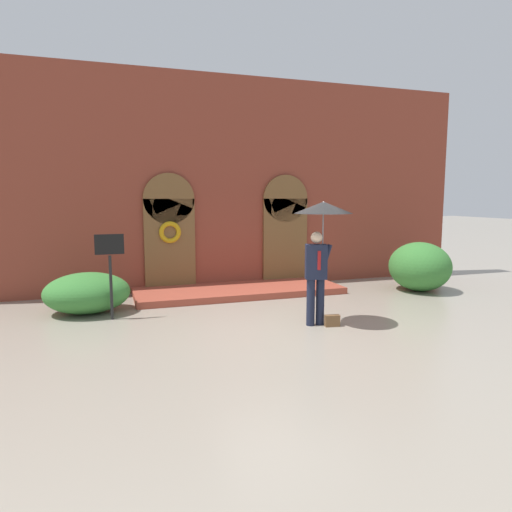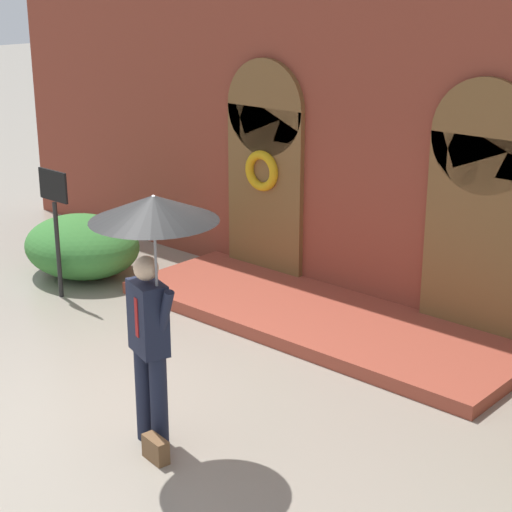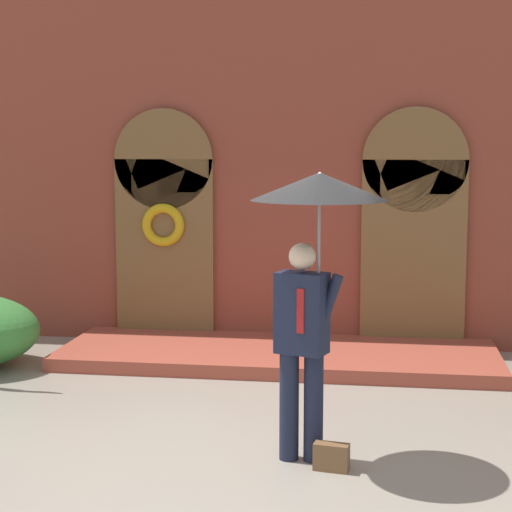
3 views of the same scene
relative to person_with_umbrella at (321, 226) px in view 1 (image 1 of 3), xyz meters
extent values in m
plane|color=gray|center=(-0.68, 0.13, -1.91)|extent=(80.00, 80.00, 0.00)
cube|color=brown|center=(-0.68, 4.33, 0.89)|extent=(14.00, 0.50, 5.60)
cube|color=brown|center=(-2.28, 4.04, -0.71)|extent=(1.30, 0.08, 2.40)
cylinder|color=brown|center=(-2.28, 4.04, 0.49)|extent=(1.30, 0.08, 1.30)
cube|color=brown|center=(0.92, 4.04, -0.71)|extent=(1.30, 0.08, 2.40)
cylinder|color=brown|center=(0.92, 4.04, 0.49)|extent=(1.30, 0.08, 1.30)
torus|color=#C69314|center=(-2.28, 3.97, -0.36)|extent=(0.56, 0.12, 0.56)
cube|color=#98402E|center=(-0.68, 3.18, -1.83)|extent=(5.20, 1.80, 0.16)
cylinder|color=#191E33|center=(-0.20, 0.00, -1.46)|extent=(0.16, 0.16, 0.90)
cylinder|color=#191E33|center=(0.00, 0.00, -1.46)|extent=(0.16, 0.16, 0.90)
cube|color=#191E33|center=(-0.10, 0.00, -0.68)|extent=(0.45, 0.35, 0.66)
cube|color=#A51919|center=(-0.10, -0.13, -0.64)|extent=(0.06, 0.03, 0.36)
sphere|color=beige|center=(-0.10, 0.00, -0.22)|extent=(0.22, 0.22, 0.22)
cylinder|color=#191E33|center=(0.12, 0.00, -0.58)|extent=(0.22, 0.09, 0.46)
cylinder|color=gray|center=(0.03, 0.00, -0.26)|extent=(0.02, 0.02, 0.98)
cone|color=black|center=(0.03, 0.00, 0.34)|extent=(1.10, 1.10, 0.22)
cone|color=white|center=(0.03, 0.00, 0.35)|extent=(0.61, 0.61, 0.20)
cube|color=brown|center=(0.16, -0.20, -1.80)|extent=(0.30, 0.16, 0.22)
cylinder|color=black|center=(-3.80, 1.66, -1.26)|extent=(0.06, 0.06, 1.30)
cube|color=black|center=(-3.80, 1.66, -0.39)|extent=(0.56, 0.03, 0.40)
ellipsoid|color=#387A33|center=(-4.28, 2.40, -1.48)|extent=(1.78, 1.50, 0.86)
ellipsoid|color=#387A33|center=(3.92, 2.07, -1.27)|extent=(1.53, 1.67, 1.28)
camera|label=1|loc=(-3.90, -7.73, 0.54)|focal=32.00mm
camera|label=2|loc=(5.24, -4.54, 2.20)|focal=60.00mm
camera|label=3|loc=(0.53, -6.75, 0.65)|focal=60.00mm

